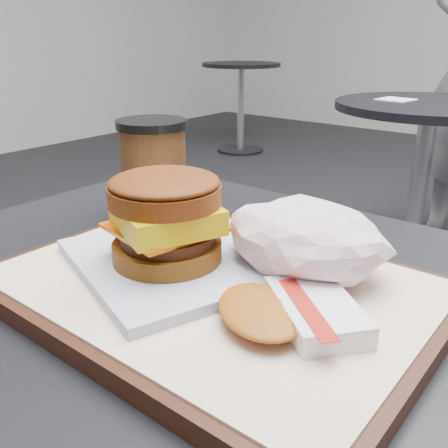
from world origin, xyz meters
TOP-DOWN VIEW (x-y plane):
  - serving_tray at (-0.02, -0.00)m, footprint 0.38×0.28m
  - breakfast_sandwich at (-0.07, -0.01)m, footprint 0.24×0.22m
  - hash_brown at (0.07, -0.02)m, footprint 0.14×0.13m
  - crumpled_wrapper at (0.04, 0.06)m, footprint 0.15×0.12m
  - coffee_cup at (-0.22, 0.11)m, footprint 0.09×0.09m
  - neighbor_table at (-0.35, 1.65)m, footprint 0.70×0.70m
  - napkin at (-0.48, 1.63)m, footprint 0.13×0.13m
  - bg_table_mid at (-2.40, 3.20)m, footprint 0.66×0.66m

SIDE VIEW (x-z plane):
  - neighbor_table at x=-0.35m, z-range 0.18..0.93m
  - bg_table_mid at x=-2.40m, z-range 0.19..0.94m
  - napkin at x=-0.48m, z-range 0.75..0.75m
  - serving_tray at x=-0.02m, z-range 0.77..0.79m
  - hash_brown at x=0.07m, z-range 0.79..0.81m
  - crumpled_wrapper at x=0.04m, z-range 0.79..0.86m
  - breakfast_sandwich at x=-0.07m, z-range 0.78..0.88m
  - coffee_cup at x=-0.22m, z-range 0.77..0.90m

